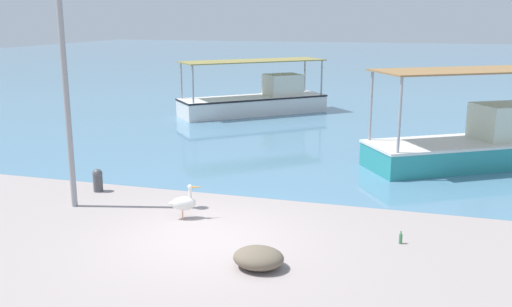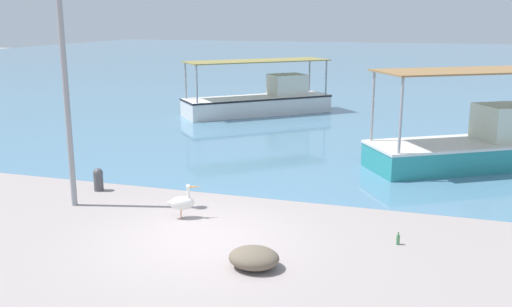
# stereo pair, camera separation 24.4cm
# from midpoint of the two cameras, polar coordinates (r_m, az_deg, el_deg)

# --- Properties ---
(ground) EXTENTS (120.00, 120.00, 0.00)m
(ground) POSITION_cam_midpoint_polar(r_m,az_deg,el_deg) (12.01, -4.91, -8.52)
(ground) COLOR #9F928F
(harbor_water) EXTENTS (110.00, 90.00, 0.00)m
(harbor_water) POSITION_cam_midpoint_polar(r_m,az_deg,el_deg) (58.60, 13.29, 8.80)
(harbor_water) COLOR teal
(harbor_water) RESTS_ON ground
(fishing_boat_outer) EXTENTS (6.52, 6.06, 2.51)m
(fishing_boat_outer) POSITION_cam_midpoint_polar(r_m,az_deg,el_deg) (27.04, 0.83, 5.41)
(fishing_boat_outer) COLOR silver
(fishing_boat_outer) RESTS_ON harbor_water
(fishing_boat_center) EXTENTS (6.19, 4.89, 2.96)m
(fishing_boat_center) POSITION_cam_midpoint_polar(r_m,az_deg,el_deg) (18.67, 21.26, 0.93)
(fishing_boat_center) COLOR teal
(fishing_boat_center) RESTS_ON harbor_water
(pelican) EXTENTS (0.76, 0.50, 0.80)m
(pelican) POSITION_cam_midpoint_polar(r_m,az_deg,el_deg) (13.12, -6.87, -4.88)
(pelican) COLOR #E0997A
(pelican) RESTS_ON ground
(lamp_post) EXTENTS (0.28, 0.28, 5.70)m
(lamp_post) POSITION_cam_midpoint_polar(r_m,az_deg,el_deg) (14.02, -18.12, 7.59)
(lamp_post) COLOR gray
(lamp_post) RESTS_ON ground
(mooring_bollard) EXTENTS (0.26, 0.26, 0.61)m
(mooring_bollard) POSITION_cam_midpoint_polar(r_m,az_deg,el_deg) (15.60, -15.06, -2.45)
(mooring_bollard) COLOR #47474C
(mooring_bollard) RESTS_ON ground
(net_pile) EXTENTS (0.95, 0.80, 0.39)m
(net_pile) POSITION_cam_midpoint_polar(r_m,az_deg,el_deg) (10.61, 0.46, -10.40)
(net_pile) COLOR #6B5D4C
(net_pile) RESTS_ON ground
(glass_bottle) EXTENTS (0.07, 0.07, 0.27)m
(glass_bottle) POSITION_cam_midpoint_polar(r_m,az_deg,el_deg) (12.04, 14.59, -8.32)
(glass_bottle) COLOR #3F7F4C
(glass_bottle) RESTS_ON ground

